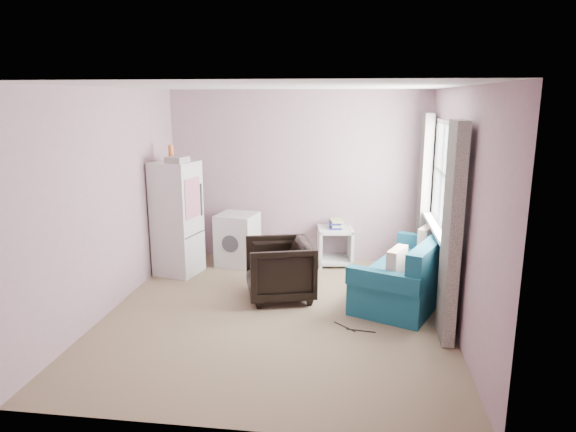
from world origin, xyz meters
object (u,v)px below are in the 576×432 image
object	(u,v)px
fridge	(177,218)
side_table	(335,243)
washing_machine	(238,238)
armchair	(279,266)
sofa	(412,275)

from	to	relation	value
fridge	side_table	bearing A→B (deg)	30.28
fridge	washing_machine	xyz separation A→B (m)	(0.72, 0.48, -0.40)
armchair	fridge	xyz separation A→B (m)	(-1.52, 0.72, 0.39)
fridge	side_table	xyz separation A→B (m)	(2.13, 0.67, -0.47)
fridge	sofa	world-z (taller)	fridge
washing_machine	sofa	bearing A→B (deg)	-13.08
fridge	washing_machine	world-z (taller)	fridge
armchair	sofa	distance (m)	1.61
armchair	side_table	bearing A→B (deg)	140.18
armchair	fridge	distance (m)	1.72
armchair	side_table	size ratio (longest dim) A/B	1.18
fridge	sofa	xyz separation A→B (m)	(3.11, -0.53, -0.49)
armchair	sofa	bearing A→B (deg)	80.76
fridge	washing_machine	bearing A→B (deg)	46.41
washing_machine	side_table	bearing A→B (deg)	17.54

